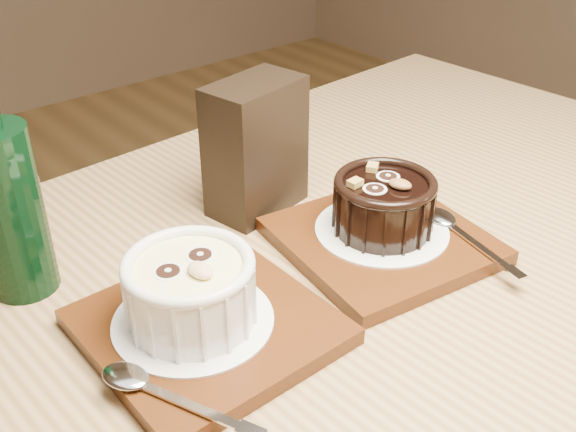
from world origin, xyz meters
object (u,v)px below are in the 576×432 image
condiment_stand (256,147)px  green_bottle (8,206)px  table (347,391)px  tray_left (207,327)px  ramekin_dark (384,202)px  tray_right (382,241)px  ramekin_white (190,288)px

condiment_stand → green_bottle: (-0.24, 0.02, 0.01)m
table → tray_left: size_ratio=6.89×
ramekin_dark → green_bottle: 0.33m
table → tray_left: 0.16m
ramekin_dark → condiment_stand: (-0.05, 0.13, 0.02)m
tray_left → ramekin_dark: (0.21, 0.00, 0.04)m
ramekin_dark → table: bearing=-167.1°
table → condiment_stand: (0.05, 0.19, 0.16)m
condiment_stand → green_bottle: size_ratio=0.65×
tray_right → ramekin_dark: (0.00, 0.01, 0.04)m
tray_right → green_bottle: 0.34m
table → ramekin_white: 0.19m
ramekin_dark → tray_left: bearing=162.1°
table → ramekin_dark: (0.10, 0.06, 0.14)m
ramekin_white → condiment_stand: bearing=33.5°
table → ramekin_dark: bearing=31.2°
tray_left → green_bottle: bearing=119.2°
ramekin_white → ramekin_dark: (0.22, -0.00, -0.00)m
tray_left → ramekin_white: bearing=149.9°
table → condiment_stand: condiment_stand is taller
table → ramekin_dark: ramekin_dark is taller
table → condiment_stand: 0.26m
table → tray_left: (-0.11, 0.06, 0.10)m
tray_left → condiment_stand: size_ratio=1.29×
ramekin_white → tray_right: bearing=-7.3°
tray_right → green_bottle: bearing=150.9°
table → green_bottle: green_bottle is taller
table → tray_right: (0.09, 0.05, 0.10)m
condiment_stand → green_bottle: green_bottle is taller
tray_right → green_bottle: size_ratio=0.83×
ramekin_white → table: bearing=-33.3°
tray_right → condiment_stand: 0.16m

